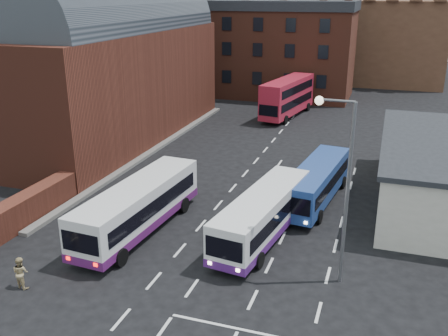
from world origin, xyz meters
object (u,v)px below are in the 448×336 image
(bus_white_outbound, at_px, (138,204))
(bus_red_double, at_px, (287,97))
(bus_white_inbound, at_px, (263,213))
(pedestrian_beige, at_px, (21,273))
(bus_blue, at_px, (317,181))
(street_lamp, at_px, (342,176))

(bus_white_outbound, bearing_deg, bus_red_double, 89.56)
(bus_white_outbound, bearing_deg, bus_white_inbound, 15.50)
(bus_red_double, height_order, pedestrian_beige, bus_red_double)
(bus_white_inbound, bearing_deg, bus_white_outbound, 19.55)
(bus_blue, bearing_deg, bus_white_inbound, 77.90)
(pedestrian_beige, bearing_deg, street_lamp, -148.44)
(bus_white_inbound, distance_m, bus_red_double, 29.67)
(bus_white_inbound, bearing_deg, pedestrian_beige, 49.59)
(street_lamp, distance_m, pedestrian_beige, 15.67)
(bus_blue, distance_m, pedestrian_beige, 18.72)
(pedestrian_beige, bearing_deg, bus_white_inbound, -127.68)
(bus_blue, distance_m, bus_red_double, 24.20)
(bus_blue, xyz_separation_m, pedestrian_beige, (-11.70, -14.59, -0.74))
(bus_blue, bearing_deg, street_lamp, 110.80)
(bus_white_outbound, height_order, bus_red_double, bus_red_double)
(bus_red_double, xyz_separation_m, pedestrian_beige, (-4.93, -37.81, -1.43))
(street_lamp, bearing_deg, bus_white_inbound, 143.88)
(bus_white_inbound, distance_m, bus_blue, 6.43)
(bus_red_double, height_order, street_lamp, street_lamp)
(bus_white_outbound, distance_m, pedestrian_beige, 7.58)
(bus_white_outbound, height_order, pedestrian_beige, bus_white_outbound)
(bus_white_inbound, relative_size, pedestrian_beige, 6.34)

